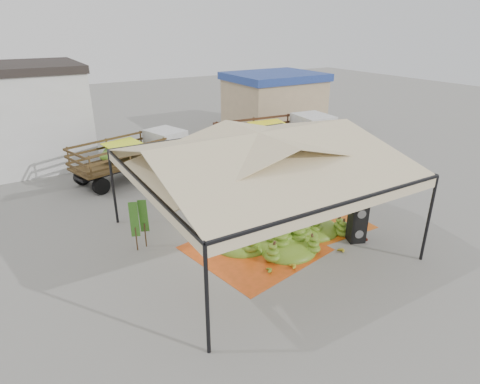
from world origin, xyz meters
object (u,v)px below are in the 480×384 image
banana_heap (282,223)px  truck_right (281,134)px  vendor (210,180)px  speaker_stack (357,221)px  truck_left (136,152)px

banana_heap → truck_right: (5.55, 7.63, 0.89)m
banana_heap → vendor: 4.42m
banana_heap → vendor: bearing=99.3°
speaker_stack → truck_right: size_ratio=0.23×
banana_heap → speaker_stack: bearing=-37.4°
vendor → truck_right: truck_right is taller
vendor → truck_right: bearing=-167.2°
speaker_stack → truck_right: (3.41, 9.27, 0.65)m
speaker_stack → truck_left: size_ratio=0.25×
truck_left → truck_right: bearing=-27.2°
vendor → truck_left: 5.13m
banana_heap → speaker_stack: (2.14, -1.64, 0.24)m
speaker_stack → vendor: (-2.85, 5.99, 0.14)m
truck_right → truck_left: bearing=174.2°
speaker_stack → truck_right: truck_right is taller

